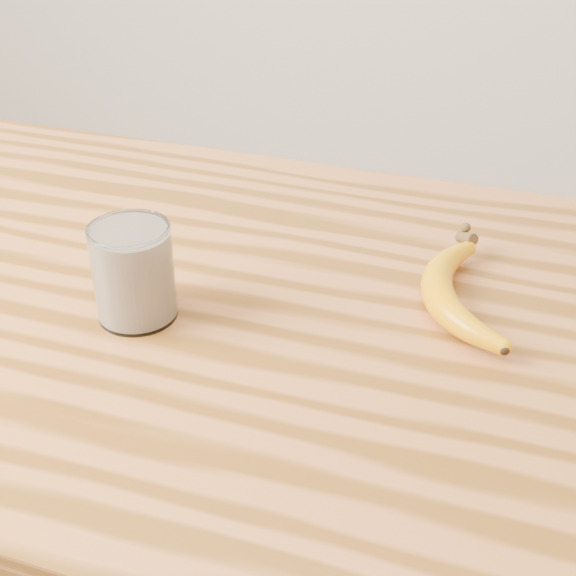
% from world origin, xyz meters
% --- Properties ---
extents(table, '(1.20, 0.80, 0.90)m').
position_xyz_m(table, '(0.00, 0.00, 0.77)').
color(table, '#AE6731').
rests_on(table, ground).
extents(smoothie_glass, '(0.09, 0.09, 0.11)m').
position_xyz_m(smoothie_glass, '(-0.03, -0.07, 0.96)').
color(smoothie_glass, white).
rests_on(smoothie_glass, table).
extents(banana, '(0.20, 0.32, 0.04)m').
position_xyz_m(banana, '(0.29, 0.06, 0.92)').
color(banana, orange).
rests_on(banana, table).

